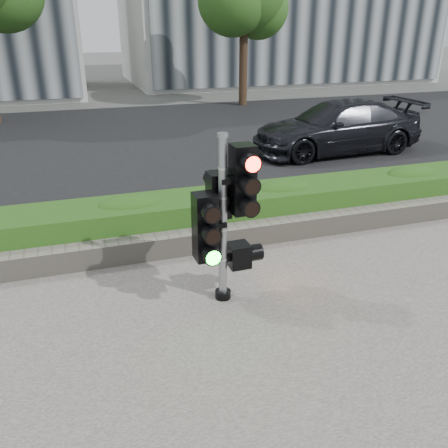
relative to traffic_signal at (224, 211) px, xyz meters
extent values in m
plane|color=#51514C|center=(0.30, -0.46, -1.24)|extent=(120.00, 120.00, 0.00)
cube|color=black|center=(0.30, 9.54, -1.23)|extent=(60.00, 13.00, 0.02)
cube|color=gray|center=(0.30, 2.69, -1.18)|extent=(60.00, 0.25, 0.12)
cube|color=gray|center=(0.30, 1.44, -1.04)|extent=(12.00, 0.32, 0.34)
cube|color=#458F2C|center=(0.30, 2.09, -0.87)|extent=(12.00, 1.00, 0.68)
cylinder|color=black|center=(5.80, 15.04, 0.55)|extent=(0.36, 0.36, 3.58)
sphere|color=#154C19|center=(6.56, 15.36, 2.73)|extent=(2.56, 2.56, 2.56)
sphere|color=#154C19|center=(5.16, 14.65, 2.98)|extent=(2.82, 2.82, 2.82)
cylinder|color=black|center=(-0.03, -0.03, -1.16)|extent=(0.21, 0.21, 0.10)
cylinder|color=gray|center=(-0.03, -0.03, -0.14)|extent=(0.11, 0.11, 2.14)
cylinder|color=gray|center=(-0.03, -0.03, 0.95)|extent=(0.14, 0.14, 0.05)
cube|color=#FF1107|center=(0.21, -0.06, 0.41)|extent=(0.28, 0.28, 0.85)
cube|color=#14E51E|center=(-0.27, -0.07, -0.15)|extent=(0.28, 0.28, 0.85)
cube|color=black|center=(0.00, 0.21, 0.15)|extent=(0.28, 0.28, 0.58)
cube|color=orange|center=(0.20, 0.01, -0.64)|extent=(0.28, 0.28, 0.31)
imported|color=black|center=(5.36, 6.34, -0.52)|extent=(4.90, 2.15, 1.40)
camera|label=1|loc=(-1.69, -5.16, 2.13)|focal=38.00mm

